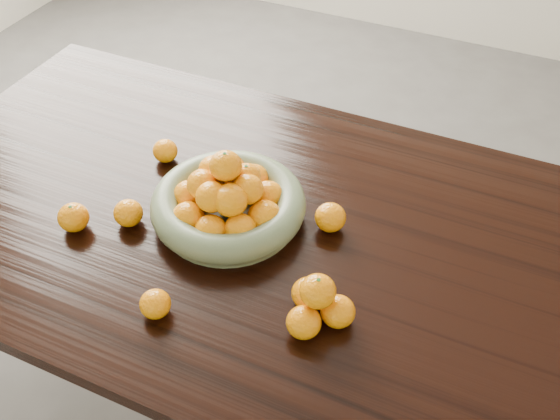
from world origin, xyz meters
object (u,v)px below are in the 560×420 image
at_px(fruit_bowl, 228,201).
at_px(orange_pyramid, 317,304).
at_px(loose_orange_0, 73,217).
at_px(dining_table, 289,258).

distance_m(fruit_bowl, orange_pyramid, 0.35).
xyz_separation_m(fruit_bowl, orange_pyramid, (0.29, -0.19, -0.00)).
distance_m(orange_pyramid, loose_orange_0, 0.59).
bearing_deg(loose_orange_0, dining_table, 22.65).
xyz_separation_m(dining_table, fruit_bowl, (-0.15, -0.01, 0.14)).
distance_m(fruit_bowl, loose_orange_0, 0.35).
bearing_deg(loose_orange_0, fruit_bowl, 29.85).
relative_size(orange_pyramid, loose_orange_0, 1.97).
relative_size(fruit_bowl, loose_orange_0, 5.06).
xyz_separation_m(dining_table, orange_pyramid, (0.15, -0.20, 0.14)).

